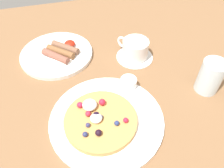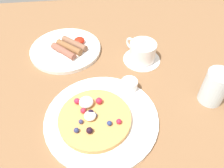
% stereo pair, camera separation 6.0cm
% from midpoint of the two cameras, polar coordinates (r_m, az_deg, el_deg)
% --- Properties ---
extents(ground_plane, '(1.94, 1.25, 0.03)m').
position_cam_midpoint_polar(ground_plane, '(0.62, 1.26, -5.90)').
color(ground_plane, brown).
extents(pancake_plate, '(0.29, 0.29, 0.01)m').
position_cam_midpoint_polar(pancake_plate, '(0.57, 0.29, -9.10)').
color(pancake_plate, white).
rests_on(pancake_plate, ground_plane).
extents(pancake_with_berries, '(0.18, 0.18, 0.04)m').
position_cam_midpoint_polar(pancake_with_berries, '(0.56, -1.57, -8.83)').
color(pancake_with_berries, '#C98E4A').
rests_on(pancake_with_berries, pancake_plate).
extents(syrup_ramekin, '(0.05, 0.05, 0.03)m').
position_cam_midpoint_polar(syrup_ramekin, '(0.63, 7.25, -0.29)').
color(syrup_ramekin, white).
rests_on(syrup_ramekin, pancake_plate).
extents(breakfast_plate, '(0.24, 0.24, 0.01)m').
position_cam_midpoint_polar(breakfast_plate, '(0.78, -9.72, 8.72)').
color(breakfast_plate, white).
rests_on(breakfast_plate, ground_plane).
extents(fried_breakfast, '(0.12, 0.12, 0.02)m').
position_cam_midpoint_polar(fried_breakfast, '(0.76, -8.50, 9.16)').
color(fried_breakfast, brown).
rests_on(fried_breakfast, breakfast_plate).
extents(coffee_saucer, '(0.12, 0.12, 0.01)m').
position_cam_midpoint_polar(coffee_saucer, '(0.75, 9.98, 6.27)').
color(coffee_saucer, white).
rests_on(coffee_saucer, ground_plane).
extents(coffee_cup, '(0.09, 0.10, 0.06)m').
position_cam_midpoint_polar(coffee_cup, '(0.73, 10.23, 8.34)').
color(coffee_cup, white).
rests_on(coffee_cup, coffee_saucer).
extents(water_glass, '(0.07, 0.07, 0.10)m').
position_cam_midpoint_polar(water_glass, '(0.66, 27.51, -0.89)').
color(water_glass, silver).
rests_on(water_glass, ground_plane).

